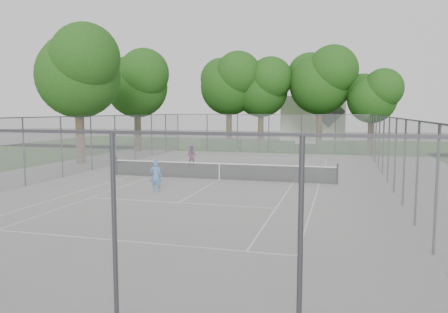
% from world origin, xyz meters
% --- Properties ---
extents(ground, '(120.00, 120.00, 0.00)m').
position_xyz_m(ground, '(0.00, 0.00, 0.00)').
color(ground, slate).
rests_on(ground, ground).
extents(grass_far, '(60.00, 20.00, 0.00)m').
position_xyz_m(grass_far, '(0.00, 26.00, 0.00)').
color(grass_far, '#224714').
rests_on(grass_far, ground).
extents(court_markings, '(11.03, 23.83, 0.01)m').
position_xyz_m(court_markings, '(0.00, 0.00, 0.01)').
color(court_markings, silver).
rests_on(court_markings, ground).
extents(tennis_net, '(12.87, 0.10, 1.10)m').
position_xyz_m(tennis_net, '(0.00, 0.00, 0.51)').
color(tennis_net, black).
rests_on(tennis_net, ground).
extents(perimeter_fence, '(18.08, 34.08, 3.52)m').
position_xyz_m(perimeter_fence, '(0.00, 0.00, 1.81)').
color(perimeter_fence, '#38383D').
rests_on(perimeter_fence, ground).
extents(tree_far_left, '(6.96, 6.36, 10.01)m').
position_xyz_m(tree_far_left, '(-5.10, 22.25, 6.88)').
color(tree_far_left, '#3B2715').
rests_on(tree_far_left, ground).
extents(tree_far_midleft, '(6.54, 5.97, 9.40)m').
position_xyz_m(tree_far_midleft, '(-1.74, 22.81, 6.46)').
color(tree_far_midleft, '#3B2715').
rests_on(tree_far_midleft, ground).
extents(tree_far_midright, '(7.18, 6.55, 10.32)m').
position_xyz_m(tree_far_midright, '(4.39, 22.56, 7.09)').
color(tree_far_midright, '#3B2715').
rests_on(tree_far_midright, ground).
extents(tree_far_right, '(5.46, 4.98, 7.85)m').
position_xyz_m(tree_far_right, '(9.38, 21.58, 5.38)').
color(tree_far_right, '#3B2715').
rests_on(tree_far_right, ground).
extents(tree_side_back, '(6.64, 6.06, 9.54)m').
position_xyz_m(tree_side_back, '(-12.18, 14.80, 6.56)').
color(tree_side_back, '#3B2715').
rests_on(tree_side_back, ground).
extents(tree_side_front, '(6.89, 6.29, 9.91)m').
position_xyz_m(tree_side_front, '(-11.84, 4.73, 6.81)').
color(tree_side_front, '#3B2715').
rests_on(tree_side_front, ground).
extents(hedge_left, '(3.93, 1.18, 0.98)m').
position_xyz_m(hedge_left, '(-4.94, 18.15, 0.49)').
color(hedge_left, '#164717').
rests_on(hedge_left, ground).
extents(hedge_mid, '(3.22, 0.92, 1.01)m').
position_xyz_m(hedge_mid, '(0.69, 17.96, 0.51)').
color(hedge_mid, '#164717').
rests_on(hedge_mid, ground).
extents(hedge_right, '(3.40, 1.25, 1.02)m').
position_xyz_m(hedge_right, '(6.05, 18.69, 0.51)').
color(hedge_right, '#164717').
rests_on(hedge_right, ground).
extents(house, '(7.45, 5.77, 9.27)m').
position_xyz_m(house, '(3.24, 31.17, 3.73)').
color(house, white).
rests_on(house, ground).
extents(girl_player, '(0.60, 0.43, 1.52)m').
position_xyz_m(girl_player, '(-1.91, -4.32, 0.76)').
color(girl_player, '#3470C5').
rests_on(girl_player, ground).
extents(woman_player, '(0.75, 0.61, 1.44)m').
position_xyz_m(woman_player, '(-3.44, 5.21, 0.72)').
color(woman_player, '#672253').
rests_on(woman_player, ground).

